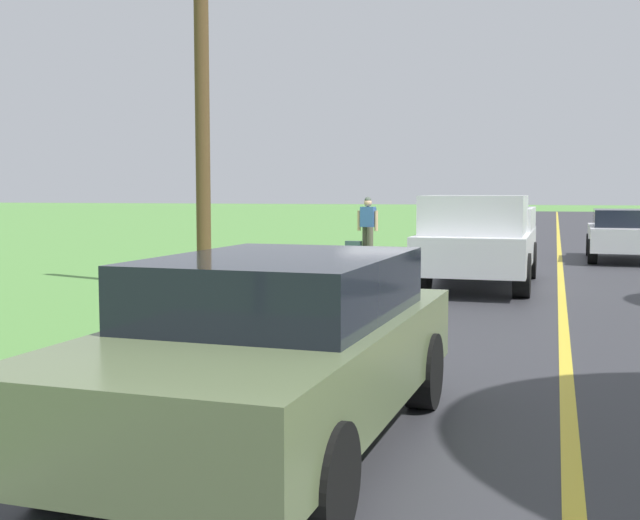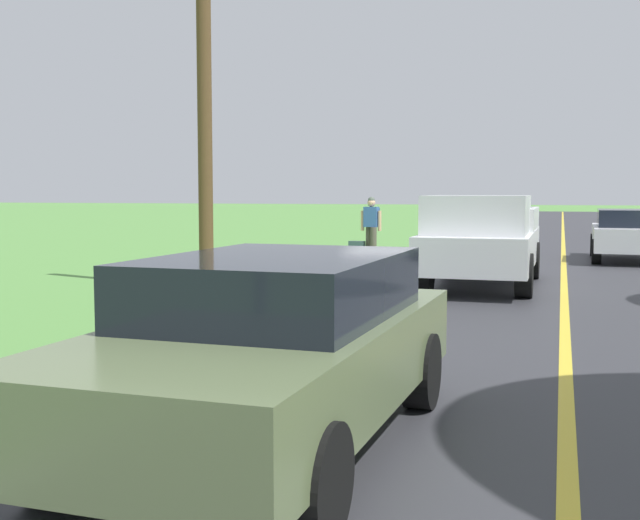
# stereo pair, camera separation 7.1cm
# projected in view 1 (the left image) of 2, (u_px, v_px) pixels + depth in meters

# --- Properties ---
(ground_plane) EXTENTS (200.00, 200.00, 0.00)m
(ground_plane) POSITION_uv_depth(u_px,v_px,m) (391.00, 263.00, 21.14)
(ground_plane) COLOR #568E42
(road_surface) EXTENTS (7.44, 120.00, 0.00)m
(road_surface) POSITION_uv_depth(u_px,v_px,m) (560.00, 267.00, 19.92)
(road_surface) COLOR #333338
(road_surface) RESTS_ON ground
(lane_edge_line) EXTENTS (0.16, 117.60, 0.00)m
(lane_edge_line) POSITION_uv_depth(u_px,v_px,m) (420.00, 264.00, 20.92)
(lane_edge_line) COLOR silver
(lane_edge_line) RESTS_ON ground
(lane_centre_line) EXTENTS (0.14, 117.60, 0.00)m
(lane_centre_line) POSITION_uv_depth(u_px,v_px,m) (560.00, 267.00, 19.92)
(lane_centre_line) COLOR gold
(lane_centre_line) RESTS_ON ground
(hitchhiker_walking) EXTENTS (0.62, 0.53, 1.75)m
(hitchhiker_walking) POSITION_uv_depth(u_px,v_px,m) (368.00, 223.00, 22.98)
(hitchhiker_walking) COLOR #4C473D
(hitchhiker_walking) RESTS_ON ground
(suitcase_carried) EXTENTS (0.48, 0.24, 0.46)m
(suitcase_carried) POSITION_uv_depth(u_px,v_px,m) (353.00, 249.00, 23.13)
(suitcase_carried) COLOR #384C56
(suitcase_carried) RESTS_ON ground
(pickup_truck_passing) EXTENTS (2.13, 5.41, 1.82)m
(pickup_truck_passing) POSITION_uv_depth(u_px,v_px,m) (479.00, 238.00, 15.75)
(pickup_truck_passing) COLOR silver
(pickup_truck_passing) RESTS_ON ground
(sedan_ahead_same_lane) EXTENTS (2.04, 4.46, 1.41)m
(sedan_ahead_same_lane) POSITION_uv_depth(u_px,v_px,m) (276.00, 345.00, 5.88)
(sedan_ahead_same_lane) COLOR #66754C
(sedan_ahead_same_lane) RESTS_ON ground
(sedan_near_oncoming) EXTENTS (2.00, 4.44, 1.41)m
(sedan_near_oncoming) POSITION_uv_depth(u_px,v_px,m) (624.00, 233.00, 21.83)
(sedan_near_oncoming) COLOR silver
(sedan_near_oncoming) RESTS_ON ground
(utility_pole_roadside) EXTENTS (0.28, 0.28, 7.07)m
(utility_pole_roadside) POSITION_uv_depth(u_px,v_px,m) (202.00, 106.00, 15.24)
(utility_pole_roadside) COLOR brown
(utility_pole_roadside) RESTS_ON ground
(drainage_culvert) EXTENTS (0.80, 0.60, 0.60)m
(drainage_culvert) POSITION_uv_depth(u_px,v_px,m) (234.00, 278.00, 17.53)
(drainage_culvert) COLOR black
(drainage_culvert) RESTS_ON ground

